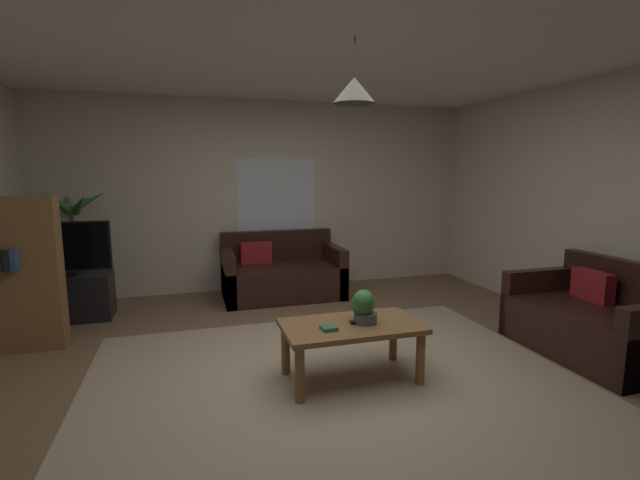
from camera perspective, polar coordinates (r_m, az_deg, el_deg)
name	(u,v)px	position (r m, az deg, el deg)	size (l,w,h in m)	color
floor	(331,377)	(3.71, 1.38, -17.09)	(5.77, 5.71, 0.02)	brown
rug	(339,386)	(3.54, 2.43, -18.23)	(3.75, 3.14, 0.01)	tan
wall_back	(266,196)	(6.16, -6.91, 5.61)	(5.89, 0.06, 2.55)	beige
wall_right	(626,208)	(5.08, 34.60, 3.44)	(0.06, 5.71, 2.55)	beige
ceiling	(332,36)	(3.47, 1.55, 24.62)	(5.77, 5.71, 0.02)	white
window_pane	(277,196)	(6.15, -5.56, 5.68)	(1.08, 0.01, 1.00)	white
couch_under_window	(282,275)	(5.81, -4.94, -4.55)	(1.50, 0.87, 0.82)	black
couch_right_side	(595,324)	(4.70, 31.79, -9.08)	(0.87, 1.34, 0.82)	black
coffee_table	(351,333)	(3.51, 4.05, -11.80)	(1.06, 0.59, 0.45)	olive
book_on_table_0	(329,328)	(3.35, 1.14, -11.19)	(0.11, 0.11, 0.03)	#387247
remote_on_table_0	(360,322)	(3.50, 5.18, -10.40)	(0.05, 0.16, 0.02)	black
potted_plant_on_table	(364,306)	(3.47, 5.60, -8.40)	(0.20, 0.20, 0.27)	#4C4C51
tv_stand	(68,297)	(5.61, -29.59, -6.42)	(0.90, 0.44, 0.50)	black
tv	(63,248)	(5.48, -30.08, -0.90)	(0.95, 0.16, 0.58)	black
potted_palm_corner	(76,254)	(5.97, -28.81, -1.57)	(0.75, 0.78, 1.42)	beige
bookshelf_corner	(17,274)	(4.80, -34.31, -3.63)	(0.70, 0.31, 1.40)	olive
pendant_lamp	(354,90)	(3.34, 4.41, 18.57)	(0.31, 0.31, 0.46)	black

